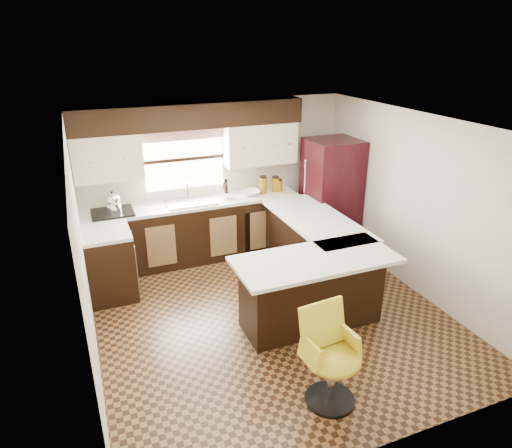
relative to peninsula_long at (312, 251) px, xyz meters
name	(u,v)px	position (x,y,z in m)	size (l,w,h in m)	color
floor	(271,314)	(-0.90, -0.62, -0.45)	(4.40, 4.40, 0.00)	#49301A
ceiling	(274,125)	(-0.90, -0.62, 1.95)	(4.40, 4.40, 0.00)	silver
wall_back	(216,177)	(-0.90, 1.58, 0.75)	(4.40, 4.40, 0.00)	beige
wall_front	(389,333)	(-0.90, -2.83, 0.75)	(4.40, 4.40, 0.00)	beige
wall_left	(83,258)	(-3.00, -0.62, 0.75)	(4.40, 4.40, 0.00)	beige
wall_right	(416,205)	(1.20, -0.62, 0.75)	(4.40, 4.40, 0.00)	beige
base_cab_back	(196,232)	(-1.35, 1.28, 0.00)	(3.30, 0.60, 0.90)	black
base_cab_left	(110,265)	(-2.70, 0.62, 0.00)	(0.60, 0.70, 0.90)	black
counter_back	(194,204)	(-1.35, 1.28, 0.47)	(3.30, 0.60, 0.04)	silver
counter_left	(106,233)	(-2.70, 0.62, 0.47)	(0.60, 0.70, 0.04)	silver
soffit	(191,115)	(-1.30, 1.40, 1.77)	(3.40, 0.35, 0.36)	black
upper_cab_left	(107,157)	(-2.52, 1.40, 1.27)	(0.94, 0.35, 0.64)	beige
upper_cab_right	(260,144)	(-0.22, 1.40, 1.27)	(1.14, 0.35, 0.64)	beige
window_pane	(184,159)	(-1.40, 1.56, 1.10)	(1.20, 0.02, 0.90)	white
valance	(183,134)	(-1.40, 1.52, 1.49)	(1.30, 0.06, 0.18)	#D19B93
sink	(191,202)	(-1.40, 1.25, 0.51)	(0.75, 0.45, 0.03)	#B2B2B7
dishwasher	(262,230)	(-0.35, 0.99, -0.02)	(0.58, 0.03, 0.78)	black
cooktop	(112,212)	(-2.55, 1.25, 0.51)	(0.58, 0.50, 0.03)	black
peninsula_long	(312,251)	(0.00, 0.00, 0.00)	(0.60, 1.95, 0.90)	black
peninsula_return	(312,291)	(-0.53, -0.97, 0.00)	(1.65, 0.60, 0.90)	black
counter_pen_long	(316,220)	(0.05, 0.00, 0.47)	(0.84, 1.95, 0.04)	silver
counter_pen_return	(316,260)	(-0.55, -1.06, 0.47)	(1.89, 0.84, 0.04)	silver
refrigerator	(331,196)	(0.79, 0.87, 0.45)	(0.77, 0.74, 1.81)	black
bar_chair	(333,360)	(-0.96, -2.19, 0.04)	(0.53, 0.53, 0.99)	gold
kettle	(113,201)	(-2.52, 1.26, 0.67)	(0.22, 0.22, 0.30)	silver
percolator	(226,190)	(-0.84, 1.28, 0.63)	(0.13, 0.13, 0.27)	silver
mixing_bowl	(250,193)	(-0.44, 1.28, 0.53)	(0.29, 0.29, 0.07)	white
canister_large	(263,185)	(-0.21, 1.30, 0.62)	(0.13, 0.13, 0.25)	#865C0B
canister_med	(275,185)	(0.01, 1.30, 0.61)	(0.12, 0.12, 0.22)	#865C0B
canister_small	(278,186)	(0.06, 1.30, 0.58)	(0.14, 0.14, 0.17)	#865C0B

